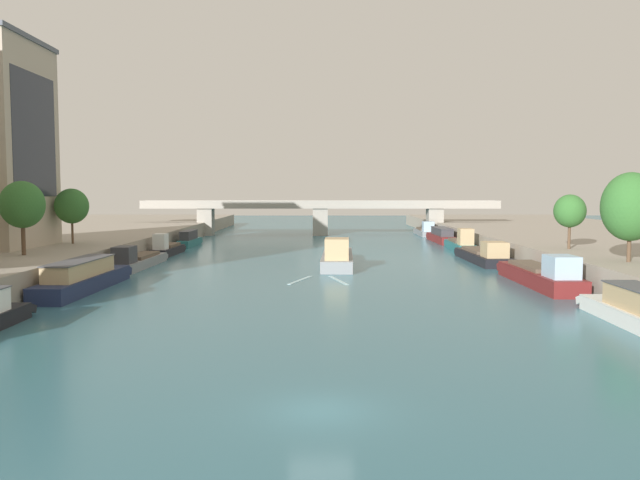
{
  "coord_description": "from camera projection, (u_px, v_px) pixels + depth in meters",
  "views": [
    {
      "loc": [
        -0.05,
        -24.26,
        8.4
      ],
      "look_at": [
        0.0,
        53.22,
        2.55
      ],
      "focal_mm": 36.45,
      "sensor_mm": 36.0,
      "label": 1
    }
  ],
  "objects": [
    {
      "name": "tree_right_distant",
      "position": [
        630.0,
        207.0,
        53.9
      ],
      "size": [
        4.71,
        4.71,
        7.49
      ],
      "color": "brown",
      "rests_on": "quay_right"
    },
    {
      "name": "moored_boat_right_far",
      "position": [
        540.0,
        275.0,
        57.51
      ],
      "size": [
        3.1,
        16.35,
        3.18
      ],
      "color": "maroon",
      "rests_on": "ground"
    },
    {
      "name": "tree_left_past_mid",
      "position": [
        22.0,
        205.0,
        59.73
      ],
      "size": [
        4.05,
        4.05,
        6.85
      ],
      "color": "brown",
      "rests_on": "quay_left"
    },
    {
      "name": "tree_left_far",
      "position": [
        71.0,
        206.0,
        72.79
      ],
      "size": [
        3.74,
        3.74,
        6.21
      ],
      "color": "brown",
      "rests_on": "quay_left"
    },
    {
      "name": "moored_boat_right_end",
      "position": [
        483.0,
        255.0,
        76.76
      ],
      "size": [
        3.51,
        16.05,
        2.77
      ],
      "color": "black",
      "rests_on": "ground"
    },
    {
      "name": "tree_right_third",
      "position": [
        569.0,
        211.0,
        66.19
      ],
      "size": [
        3.21,
        3.21,
        5.58
      ],
      "color": "brown",
      "rests_on": "quay_right"
    },
    {
      "name": "moored_boat_left_second",
      "position": [
        167.0,
        249.0,
        85.06
      ],
      "size": [
        2.43,
        10.97,
        3.03
      ],
      "color": "black",
      "rests_on": "ground"
    },
    {
      "name": "wake_behind_barge",
      "position": [
        319.0,
        280.0,
        61.17
      ],
      "size": [
        5.6,
        6.0,
        0.03
      ],
      "color": "#A5D1DB",
      "rests_on": "ground"
    },
    {
      "name": "moored_boat_right_midway",
      "position": [
        460.0,
        244.0,
        91.94
      ],
      "size": [
        2.96,
        13.43,
        3.34
      ],
      "color": "#23666B",
      "rests_on": "ground"
    },
    {
      "name": "moored_boat_right_upstream",
      "position": [
        441.0,
        236.0,
        107.14
      ],
      "size": [
        2.61,
        14.86,
        2.44
      ],
      "color": "maroon",
      "rests_on": "ground"
    },
    {
      "name": "barge_midriver",
      "position": [
        337.0,
        257.0,
        73.22
      ],
      "size": [
        4.02,
        18.31,
        3.46
      ],
      "color": "gray",
      "rests_on": "ground"
    },
    {
      "name": "moored_boat_left_end",
      "position": [
        83.0,
        278.0,
        54.58
      ],
      "size": [
        3.24,
        16.59,
        2.72
      ],
      "color": "#1E284C",
      "rests_on": "ground"
    },
    {
      "name": "ground_plane",
      "position": [
        321.0,
        411.0,
        24.82
      ],
      "size": [
        400.0,
        400.0,
        0.0
      ],
      "primitive_type": "plane",
      "color": "#336675"
    },
    {
      "name": "moored_boat_left_gap_after",
      "position": [
        189.0,
        240.0,
        98.55
      ],
      "size": [
        2.02,
        10.6,
        2.46
      ],
      "color": "#23666B",
      "rests_on": "ground"
    },
    {
      "name": "bridge_far",
      "position": [
        320.0,
        213.0,
        123.6
      ],
      "size": [
        67.69,
        4.4,
        6.62
      ],
      "color": "#9E998E",
      "rests_on": "ground"
    },
    {
      "name": "moored_boat_left_upstream",
      "position": [
        137.0,
        260.0,
        71.08
      ],
      "size": [
        2.91,
        15.23,
        2.73
      ],
      "color": "gray",
      "rests_on": "ground"
    },
    {
      "name": "moored_boat_right_lone",
      "position": [
        425.0,
        231.0,
        123.63
      ],
      "size": [
        2.84,
        13.64,
        2.8
      ],
      "color": "gray",
      "rests_on": "ground"
    }
  ]
}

